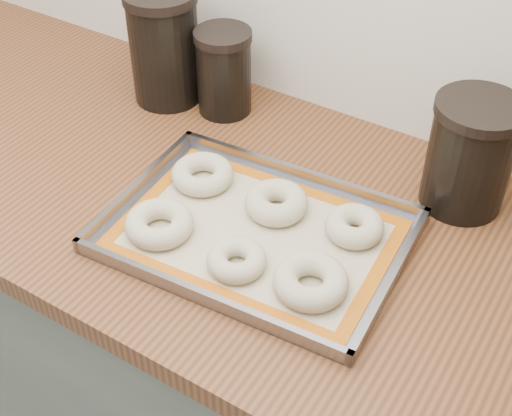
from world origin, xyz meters
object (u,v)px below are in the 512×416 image
Objects in this scene: bagel_front_right at (311,281)px; canister_mid at (224,72)px; bagel_front_left at (159,224)px; bagel_back_mid at (276,203)px; canister_left at (164,46)px; bagel_back_right at (354,226)px; canister_right at (470,155)px; baking_tray at (256,233)px; bagel_front_mid at (237,260)px; bagel_back_left at (202,174)px.

canister_mid reaches higher than bagel_front_right.
bagel_back_mid is at bearing 47.23° from bagel_front_left.
bagel_front_left is at bearing -132.77° from bagel_back_mid.
canister_mid is at bearing 10.17° from canister_left.
canister_mid is (-0.11, 0.35, 0.06)m from bagel_front_left.
canister_right is (0.11, 0.17, 0.07)m from bagel_back_right.
baking_tray is 4.37× the size of bagel_front_right.
bagel_back_right is at bearing 53.65° from bagel_front_mid.
canister_left is (-0.37, 0.26, 0.11)m from baking_tray.
bagel_front_right is 1.19× the size of bagel_back_right.
canister_right reaches higher than bagel_front_left.
canister_right is (0.49, -0.02, 0.01)m from canister_mid.
bagel_front_left is 0.50m from canister_right.
bagel_front_left is at bearing -149.97° from baking_tray.
bagel_back_mid is 0.42m from canister_left.
bagel_back_left is 1.14× the size of bagel_back_right.
bagel_front_mid is at bearing -83.69° from bagel_back_mid.
bagel_front_right reaches higher than bagel_front_left.
canister_left is (-0.50, 0.17, 0.09)m from bagel_back_right.
bagel_front_right is at bearing -109.66° from canister_right.
canister_left is (-0.22, 0.19, 0.09)m from bagel_back_left.
bagel_back_right is 0.54m from canister_left.
bagel_back_left is 0.44m from canister_right.
canister_right reaches higher than canister_mid.
bagel_back_mid is 0.62× the size of canister_mid.
bagel_back_mid is (-0.00, 0.06, 0.02)m from baking_tray.
bagel_back_mid is (-0.02, 0.14, 0.00)m from bagel_front_mid.
bagel_back_left is 1.03× the size of bagel_back_mid.
bagel_front_right is 0.60m from canister_left.
bagel_front_mid is 0.14m from bagel_back_mid.
canister_right reaches higher than bagel_back_left.
bagel_front_left is at bearing -148.98° from bagel_back_right.
canister_right is at bearing -2.57° from canister_mid.
bagel_back_right is at bearing -19.21° from canister_left.
baking_tray is at bearing -133.38° from canister_right.
canister_left is 0.13m from canister_mid.
canister_right is (0.61, -0.00, -0.02)m from canister_left.
bagel_front_right is 1.04× the size of bagel_back_left.
canister_mid is at bearing 152.56° from bagel_back_right.
baking_tray is 5.33× the size of bagel_front_mid.
canister_left reaches higher than bagel_back_left.
bagel_front_mid is 0.97× the size of bagel_back_right.
baking_tray is at bearing -148.00° from bagel_back_right.
bagel_back_right is at bearing 3.87° from bagel_back_left.
bagel_front_right is (0.13, -0.06, 0.02)m from baking_tray.
canister_left is at bearing -169.83° from canister_mid.
canister_left is 1.33× the size of canister_mid.
canister_right is (0.37, 0.33, 0.07)m from bagel_front_left.
canister_mid reaches higher than bagel_back_left.
canister_right is at bearing 55.61° from bagel_front_mid.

